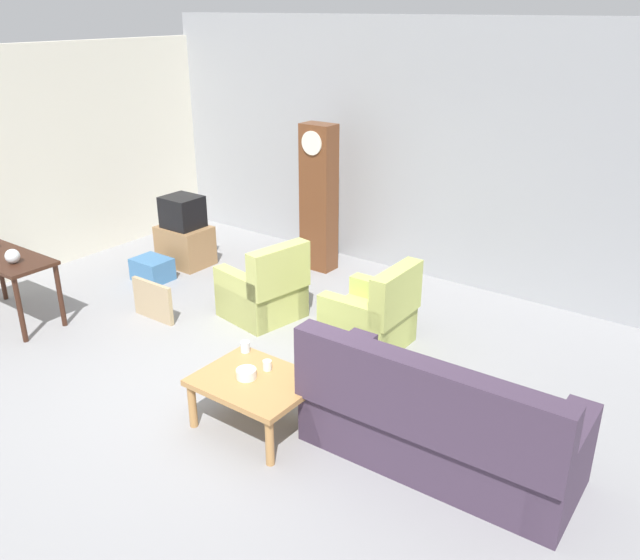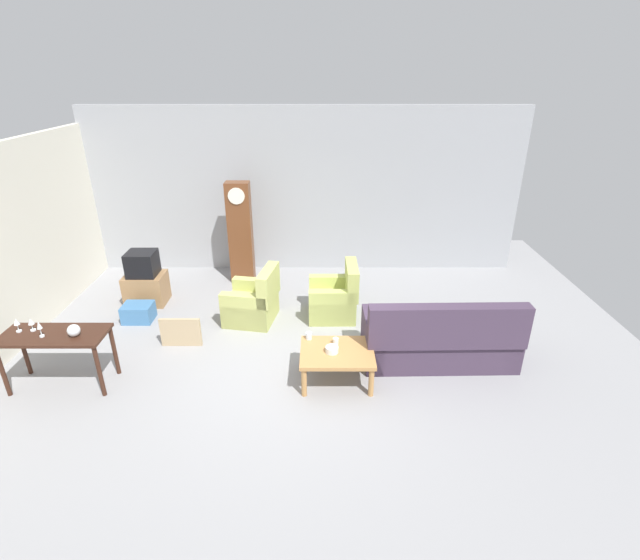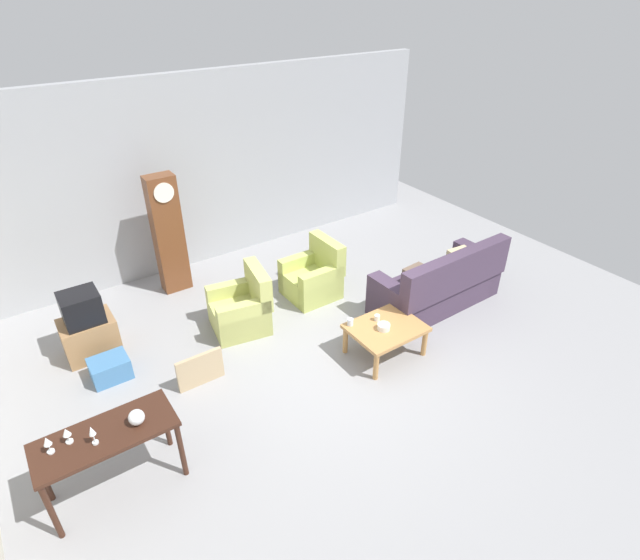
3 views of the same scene
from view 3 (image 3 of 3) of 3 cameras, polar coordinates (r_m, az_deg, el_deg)
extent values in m
plane|color=gray|center=(6.97, 2.19, -8.36)|extent=(10.40, 10.40, 0.00)
cube|color=#9EA0A5|center=(8.97, -11.65, 12.24)|extent=(8.40, 0.16, 3.20)
cube|color=#423347|center=(8.05, 12.85, -1.25)|extent=(2.12, 0.88, 0.44)
cube|color=#423347|center=(7.59, 15.27, 0.86)|extent=(2.10, 0.24, 0.60)
cube|color=#423347|center=(8.63, 17.17, 1.39)|extent=(0.26, 0.84, 0.68)
cube|color=#423347|center=(7.40, 8.03, -2.76)|extent=(0.26, 0.84, 0.68)
cube|color=#C6B284|center=(8.20, 15.22, 2.32)|extent=(0.37, 0.15, 0.36)
cube|color=brown|center=(7.56, 10.44, 0.31)|extent=(0.37, 0.15, 0.36)
cube|color=#B7BC66|center=(7.42, -9.14, -4.07)|extent=(0.88, 0.88, 0.40)
cube|color=#B7BC66|center=(7.23, -7.02, -0.53)|extent=(0.31, 0.78, 0.52)
cube|color=#B7BC66|center=(7.61, -9.84, -2.25)|extent=(0.78, 0.29, 0.60)
cube|color=#B7BC66|center=(7.12, -8.53, -4.71)|extent=(0.78, 0.29, 0.60)
cube|color=#B3BD60|center=(8.05, -1.06, -0.52)|extent=(0.77, 0.77, 0.40)
cube|color=#B3BD60|center=(7.98, 0.81, 2.98)|extent=(0.19, 0.76, 0.52)
cube|color=#B3BD60|center=(8.21, -2.24, 0.98)|extent=(0.76, 0.17, 0.60)
cube|color=#B3BD60|center=(7.79, 0.16, -0.86)|extent=(0.76, 0.17, 0.60)
cube|color=#B27F47|center=(6.77, 7.49, -5.40)|extent=(0.96, 0.76, 0.05)
cylinder|color=#B27F47|center=(6.51, 6.37, -9.71)|extent=(0.07, 0.07, 0.41)
cylinder|color=#B27F47|center=(6.98, 11.76, -6.97)|extent=(0.07, 0.07, 0.41)
cylinder|color=#B27F47|center=(6.89, 2.90, -6.82)|extent=(0.07, 0.07, 0.41)
cylinder|color=#B27F47|center=(7.33, 8.22, -4.43)|extent=(0.07, 0.07, 0.41)
cube|color=#381E14|center=(5.36, -23.21, -15.86)|extent=(1.30, 0.56, 0.04)
cylinder|color=#381E14|center=(5.49, -28.16, -22.17)|extent=(0.06, 0.06, 0.73)
cylinder|color=#381E14|center=(5.52, -15.45, -18.06)|extent=(0.06, 0.06, 0.73)
cylinder|color=#381E14|center=(5.81, -28.97, -18.76)|extent=(0.06, 0.06, 0.73)
cylinder|color=#381E14|center=(5.84, -17.15, -14.98)|extent=(0.06, 0.06, 0.73)
cube|color=brown|center=(8.23, -16.82, 4.93)|extent=(0.44, 0.28, 1.93)
cylinder|color=silver|center=(7.81, -17.28, 9.43)|extent=(0.30, 0.02, 0.30)
cube|color=#997047|center=(7.50, -24.63, -5.87)|extent=(0.68, 0.52, 0.54)
cube|color=black|center=(7.25, -25.46, -2.85)|extent=(0.48, 0.44, 0.42)
cube|color=tan|center=(6.56, -13.42, -9.85)|extent=(0.60, 0.05, 0.45)
cube|color=teal|center=(7.06, -22.70, -9.24)|extent=(0.47, 0.38, 0.29)
sphere|color=silver|center=(5.27, -20.10, -14.42)|extent=(0.16, 0.16, 0.16)
cylinder|color=white|center=(6.83, 6.49, -4.28)|extent=(0.08, 0.08, 0.09)
cylinder|color=silver|center=(6.71, 3.45, -4.77)|extent=(0.08, 0.08, 0.10)
cylinder|color=white|center=(6.68, 7.24, -5.28)|extent=(0.17, 0.17, 0.08)
cylinder|color=silver|center=(5.38, -28.20, -16.77)|extent=(0.07, 0.07, 0.02)
cylinder|color=silver|center=(5.34, -28.35, -16.38)|extent=(0.01, 0.01, 0.09)
cone|color=silver|center=(5.28, -28.59, -15.74)|extent=(0.07, 0.07, 0.09)
cylinder|color=silver|center=(5.39, -26.52, -16.06)|extent=(0.07, 0.07, 0.02)
cylinder|color=silver|center=(5.36, -26.65, -15.71)|extent=(0.01, 0.01, 0.08)
cone|color=silver|center=(5.30, -26.85, -15.12)|extent=(0.07, 0.07, 0.08)
cylinder|color=silver|center=(5.28, -24.11, -16.47)|extent=(0.06, 0.06, 0.02)
cylinder|color=silver|center=(5.24, -24.25, -16.02)|extent=(0.01, 0.01, 0.10)
cone|color=silver|center=(5.17, -24.49, -15.27)|extent=(0.06, 0.06, 0.10)
camera|label=1|loc=(7.05, 51.69, 10.34)|focal=36.72mm
camera|label=2|loc=(3.79, 71.64, -0.43)|focal=26.21mm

